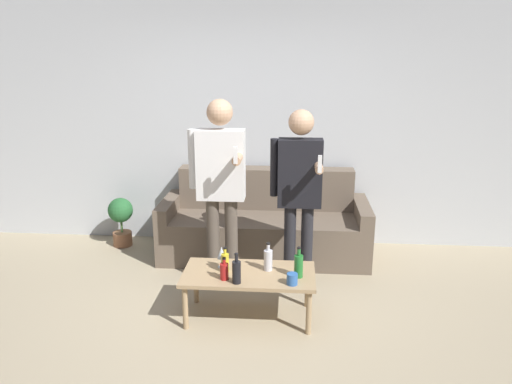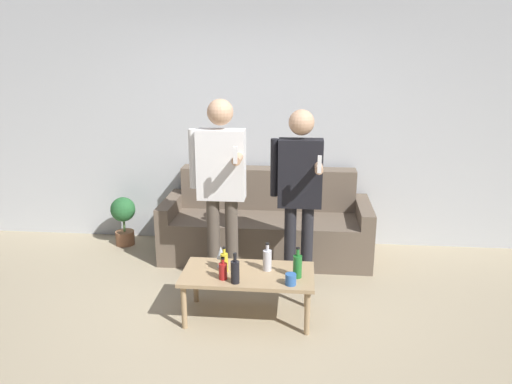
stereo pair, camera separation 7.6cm
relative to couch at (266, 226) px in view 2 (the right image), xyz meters
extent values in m
plane|color=tan|center=(-0.14, -1.73, -0.32)|extent=(16.00, 16.00, 0.00)
cube|color=silver|center=(-0.14, 0.43, 1.03)|extent=(8.00, 0.06, 2.70)
cube|color=#6B5B4C|center=(0.00, -0.17, -0.09)|extent=(1.88, 0.58, 0.45)
cube|color=#6B5B4C|center=(0.00, 0.24, 0.13)|extent=(1.88, 0.23, 0.90)
cube|color=#6B5B4C|center=(-1.01, -0.05, -0.02)|extent=(0.14, 0.81, 0.61)
cube|color=#6B5B4C|center=(1.01, -0.05, -0.02)|extent=(0.14, 0.81, 0.61)
cube|color=tan|center=(-0.05, -1.33, 0.06)|extent=(1.06, 0.53, 0.03)
cylinder|color=tan|center=(-0.53, -1.54, -0.14)|extent=(0.04, 0.04, 0.37)
cylinder|color=tan|center=(0.43, -1.54, -0.14)|extent=(0.04, 0.04, 0.37)
cylinder|color=tan|center=(-0.53, -1.11, -0.14)|extent=(0.04, 0.04, 0.37)
cylinder|color=tan|center=(0.43, -1.11, -0.14)|extent=(0.04, 0.04, 0.37)
cylinder|color=silver|center=(0.10, -1.26, 0.16)|extent=(0.07, 0.07, 0.17)
cylinder|color=silver|center=(0.10, -1.26, 0.28)|extent=(0.03, 0.03, 0.07)
cylinder|color=black|center=(0.10, -1.26, 0.31)|extent=(0.03, 0.03, 0.01)
cylinder|color=#23752D|center=(0.35, -1.37, 0.17)|extent=(0.07, 0.07, 0.18)
cylinder|color=#23752D|center=(0.35, -1.37, 0.29)|extent=(0.03, 0.03, 0.07)
cylinder|color=black|center=(0.35, -1.37, 0.32)|extent=(0.03, 0.03, 0.01)
cylinder|color=#B21E1E|center=(-0.23, -1.46, 0.14)|extent=(0.07, 0.07, 0.13)
cylinder|color=#B21E1E|center=(-0.23, -1.46, 0.23)|extent=(0.03, 0.03, 0.05)
cylinder|color=black|center=(-0.23, -1.46, 0.25)|extent=(0.03, 0.03, 0.01)
cylinder|color=black|center=(-0.13, -1.52, 0.17)|extent=(0.07, 0.07, 0.18)
cylinder|color=black|center=(-0.13, -1.52, 0.29)|extent=(0.03, 0.03, 0.07)
cylinder|color=black|center=(-0.13, -1.52, 0.32)|extent=(0.03, 0.03, 0.01)
cylinder|color=yellow|center=(-0.24, -1.32, 0.15)|extent=(0.06, 0.06, 0.15)
cylinder|color=yellow|center=(-0.24, -1.32, 0.26)|extent=(0.02, 0.02, 0.06)
cylinder|color=black|center=(-0.24, -1.32, 0.28)|extent=(0.03, 0.03, 0.01)
cylinder|color=silver|center=(-0.28, -1.24, 0.08)|extent=(0.06, 0.06, 0.01)
cylinder|color=silver|center=(-0.28, -1.24, 0.12)|extent=(0.01, 0.01, 0.07)
cone|color=silver|center=(-0.28, -1.24, 0.21)|extent=(0.07, 0.07, 0.10)
cylinder|color=#3366B2|center=(0.30, -1.51, 0.12)|extent=(0.08, 0.08, 0.09)
cylinder|color=brown|center=(-0.43, -0.73, 0.10)|extent=(0.12, 0.12, 0.83)
cylinder|color=brown|center=(-0.26, -0.73, 0.10)|extent=(0.12, 0.12, 0.83)
cube|color=white|center=(-0.35, -0.73, 0.83)|extent=(0.42, 0.19, 0.63)
sphere|color=tan|center=(-0.35, -0.73, 1.29)|extent=(0.23, 0.23, 0.23)
cylinder|color=white|center=(-0.60, -0.73, 0.87)|extent=(0.08, 0.08, 0.53)
cylinder|color=tan|center=(-0.18, -0.87, 0.92)|extent=(0.08, 0.28, 0.08)
cube|color=white|center=(-0.18, -1.04, 0.98)|extent=(0.03, 0.03, 0.14)
cylinder|color=#232328|center=(0.27, -0.77, 0.08)|extent=(0.11, 0.11, 0.80)
cylinder|color=#232328|center=(0.43, -0.77, 0.08)|extent=(0.11, 0.11, 0.80)
cube|color=black|center=(0.35, -0.77, 0.78)|extent=(0.38, 0.17, 0.60)
sphere|color=tan|center=(0.35, -0.77, 1.22)|extent=(0.22, 0.22, 0.22)
cylinder|color=black|center=(0.12, -0.77, 0.82)|extent=(0.07, 0.07, 0.51)
cylinder|color=tan|center=(0.50, -0.90, 0.86)|extent=(0.07, 0.26, 0.07)
cube|color=white|center=(0.50, -1.06, 0.92)|extent=(0.03, 0.03, 0.14)
cylinder|color=#936042|center=(-1.61, 0.12, -0.24)|extent=(0.21, 0.21, 0.16)
cylinder|color=#476B38|center=(-1.61, 0.12, -0.08)|extent=(0.03, 0.03, 0.16)
sphere|color=#286633|center=(-1.61, 0.12, 0.10)|extent=(0.27, 0.27, 0.27)
camera|label=1|loc=(0.29, -4.99, 1.81)|focal=35.00mm
camera|label=2|loc=(0.37, -4.98, 1.81)|focal=35.00mm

